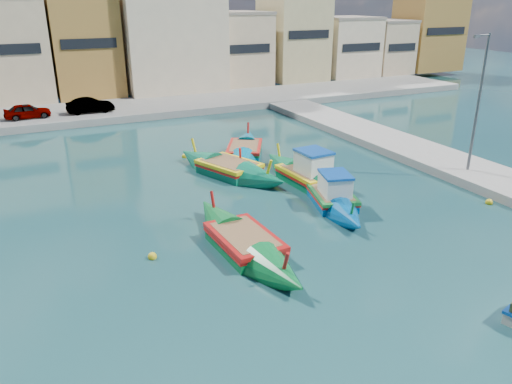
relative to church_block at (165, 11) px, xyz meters
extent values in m
plane|color=#123336|center=(-10.00, -40.00, -8.41)|extent=(160.00, 160.00, 0.00)
cube|color=gray|center=(-10.00, -8.00, -8.11)|extent=(80.00, 8.00, 0.60)
cube|color=#CBB28C|center=(-15.74, -0.28, -3.31)|extent=(7.88, 7.44, 8.99)
cube|color=black|center=(-15.74, -4.05, -2.86)|extent=(6.30, 0.10, 0.90)
cube|color=#AA7A35|center=(-8.46, -0.93, -3.09)|extent=(6.17, 6.13, 9.43)
cube|color=black|center=(-8.46, -4.05, -2.62)|extent=(4.93, 0.10, 0.90)
cube|color=tan|center=(-0.95, -0.15, -4.78)|extent=(7.31, 7.69, 6.05)
cube|color=gray|center=(-0.95, -0.15, -1.60)|extent=(7.46, 7.85, 0.30)
cube|color=black|center=(-0.95, -4.05, -4.48)|extent=(5.85, 0.10, 0.90)
cube|color=#CBB28C|center=(7.02, -0.35, -4.10)|extent=(7.54, 7.30, 7.41)
cube|color=gray|center=(7.02, -0.35, -0.25)|extent=(7.69, 7.45, 0.30)
cube|color=black|center=(7.02, -4.05, -3.73)|extent=(6.03, 0.10, 0.90)
cube|color=tan|center=(14.93, -0.51, -2.99)|extent=(6.36, 6.97, 9.63)
cube|color=black|center=(14.93, -4.05, -2.51)|extent=(5.09, 0.10, 0.90)
cube|color=beige|center=(22.15, -0.65, -4.48)|extent=(6.63, 6.70, 6.65)
cube|color=gray|center=(22.15, -0.65, -1.01)|extent=(6.76, 6.83, 0.30)
cube|color=black|center=(22.15, -4.05, -4.15)|extent=(5.30, 0.10, 0.90)
cube|color=#CBB28C|center=(28.26, -0.25, -4.71)|extent=(5.08, 7.51, 6.20)
cube|color=gray|center=(28.26, -0.25, -1.45)|extent=(5.18, 7.66, 0.30)
cube|color=black|center=(28.26, -4.05, -4.40)|extent=(4.06, 0.10, 0.90)
cube|color=#AA7A35|center=(35.15, -1.00, -3.14)|extent=(7.79, 6.00, 9.33)
cube|color=black|center=(35.15, -4.05, -2.68)|extent=(6.23, 0.10, 0.90)
cube|color=beige|center=(0.00, 0.00, -1.81)|extent=(10.00, 10.00, 12.00)
cylinder|color=#595B60|center=(7.50, -34.00, -4.41)|extent=(0.16, 0.16, 8.00)
cylinder|color=#595B60|center=(7.10, -34.00, -0.51)|extent=(1.00, 0.10, 0.10)
cube|color=#595B60|center=(6.60, -34.00, -0.56)|extent=(0.35, 0.15, 0.18)
imported|color=#4C1919|center=(-14.59, -9.50, -7.21)|extent=(3.60, 1.62, 1.20)
imported|color=#4C1919|center=(-9.72, -9.50, -7.18)|extent=(3.86, 1.41, 1.27)
cube|color=#00559D|center=(-1.67, -33.77, -8.23)|extent=(2.65, 3.63, 0.91)
cone|color=#00559D|center=(-0.93, -31.19, -8.18)|extent=(2.58, 3.37, 2.33)
cone|color=#00559D|center=(-2.42, -36.36, -8.18)|extent=(2.58, 3.37, 2.33)
cube|color=#18792E|center=(-1.67, -33.77, -7.84)|extent=(2.77, 3.82, 0.16)
cube|color=red|center=(-1.67, -33.77, -8.01)|extent=(2.76, 3.71, 0.09)
cube|color=olive|center=(-1.67, -33.77, -7.77)|extent=(2.31, 3.27, 0.05)
cylinder|color=#18792E|center=(-0.85, -30.93, -7.59)|extent=(0.24, 0.45, 0.99)
cylinder|color=#18792E|center=(-2.50, -36.62, -7.59)|extent=(0.24, 0.45, 0.99)
cube|color=white|center=(-1.80, -34.23, -7.27)|extent=(1.68, 1.95, 1.00)
cube|color=#0F47A5|center=(-1.80, -34.23, -6.71)|extent=(1.79, 2.08, 0.11)
cube|color=#0B7345|center=(-1.23, -30.75, -8.20)|extent=(2.31, 3.48, 1.05)
cone|color=#0B7345|center=(-1.40, -27.98, -8.14)|extent=(2.29, 3.25, 2.63)
cone|color=#0B7345|center=(-1.06, -33.52, -8.14)|extent=(2.29, 3.25, 2.63)
cube|color=yellow|center=(-1.23, -30.75, -7.76)|extent=(2.40, 3.67, 0.19)
cube|color=red|center=(-1.23, -30.75, -7.94)|extent=(2.42, 3.55, 0.11)
cube|color=olive|center=(-1.23, -30.75, -7.67)|extent=(1.98, 3.16, 0.06)
cylinder|color=yellow|center=(-1.42, -27.70, -7.46)|extent=(0.18, 0.51, 1.15)
cylinder|color=yellow|center=(-1.04, -33.80, -7.46)|extent=(0.18, 0.51, 1.15)
cube|color=white|center=(-1.20, -31.24, -7.09)|extent=(1.58, 1.80, 1.16)
cube|color=#0F47A5|center=(-1.20, -31.24, -6.45)|extent=(1.67, 1.92, 0.13)
cube|color=#00739E|center=(-2.29, -24.57, -8.20)|extent=(3.44, 3.96, 1.03)
cone|color=#00739E|center=(-0.92, -22.12, -8.15)|extent=(3.32, 3.74, 2.58)
cone|color=#00739E|center=(-3.65, -27.01, -8.15)|extent=(3.32, 3.74, 2.58)
cube|color=red|center=(-2.29, -24.57, -7.77)|extent=(3.60, 4.16, 0.18)
cube|color=#197F33|center=(-2.29, -24.57, -7.96)|extent=(3.56, 4.06, 0.10)
cube|color=olive|center=(-2.29, -24.57, -7.69)|extent=(3.02, 3.54, 0.06)
cylinder|color=red|center=(-0.78, -21.88, -7.48)|extent=(0.36, 0.49, 1.12)
cylinder|color=red|center=(-3.79, -27.25, -7.48)|extent=(0.36, 0.49, 1.12)
cube|color=#0A6F4E|center=(-4.64, -27.56, -8.18)|extent=(3.31, 3.95, 1.11)
cone|color=#0A6F4E|center=(-5.66, -24.96, -8.13)|extent=(3.23, 3.76, 2.75)
cone|color=#0A6F4E|center=(-3.63, -30.16, -8.13)|extent=(3.23, 3.76, 2.75)
cube|color=yellow|center=(-4.64, -27.56, -7.72)|extent=(3.46, 4.16, 0.20)
cube|color=red|center=(-4.64, -27.56, -7.92)|extent=(3.43, 4.05, 0.11)
cube|color=olive|center=(-4.64, -27.56, -7.63)|extent=(2.88, 3.55, 0.07)
cylinder|color=yellow|center=(-5.76, -24.71, -7.40)|extent=(0.34, 0.55, 1.21)
cylinder|color=yellow|center=(-3.53, -30.41, -7.40)|extent=(0.34, 0.55, 1.21)
cube|color=#0A6F30|center=(-7.72, -36.50, -8.20)|extent=(2.19, 3.59, 1.03)
cone|color=#0A6F30|center=(-7.84, -33.60, -8.15)|extent=(2.18, 3.31, 2.61)
cone|color=#0A6F30|center=(-7.61, -39.40, -8.15)|extent=(2.18, 3.31, 2.61)
cube|color=#B51513|center=(-7.72, -36.50, -7.77)|extent=(2.28, 3.78, 0.19)
cube|color=red|center=(-7.72, -36.50, -7.96)|extent=(2.30, 3.65, 0.10)
cube|color=olive|center=(-7.72, -36.50, -7.69)|extent=(1.87, 3.26, 0.06)
cylinder|color=#B51513|center=(-7.85, -33.31, -7.48)|extent=(0.16, 0.49, 1.12)
cylinder|color=#B51513|center=(-7.60, -39.69, -7.48)|extent=(0.16, 0.49, 1.12)
sphere|color=yellow|center=(-11.34, -35.54, -8.33)|extent=(0.36, 0.36, 0.36)
sphere|color=yellow|center=(-7.33, -33.76, -8.33)|extent=(0.36, 0.36, 0.36)
sphere|color=yellow|center=(-5.97, -23.23, -8.33)|extent=(0.36, 0.36, 0.36)
sphere|color=yellow|center=(5.44, -37.36, -8.33)|extent=(0.36, 0.36, 0.36)
camera|label=1|loc=(-15.23, -53.16, 1.32)|focal=35.00mm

